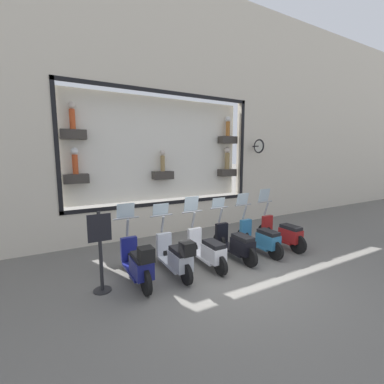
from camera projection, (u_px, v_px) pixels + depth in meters
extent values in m
plane|color=#66635E|center=(225.00, 271.00, 6.13)|extent=(120.00, 120.00, 0.00)
cube|color=beige|center=(347.00, 128.00, 13.78)|extent=(0.40, 14.66, 8.43)
cube|color=beige|center=(165.00, 218.00, 9.17)|extent=(0.40, 6.68, 1.04)
cube|color=beige|center=(162.00, 34.00, 8.30)|extent=(0.40, 6.68, 3.58)
cube|color=black|center=(166.00, 92.00, 8.38)|extent=(0.04, 6.68, 0.12)
cube|color=black|center=(167.00, 203.00, 8.90)|extent=(0.04, 6.68, 0.12)
cube|color=black|center=(242.00, 150.00, 10.22)|extent=(0.04, 0.12, 3.81)
cube|color=black|center=(57.00, 148.00, 7.06)|extent=(0.04, 0.12, 3.81)
cube|color=white|center=(160.00, 150.00, 9.12)|extent=(0.04, 6.44, 3.57)
cube|color=#38332D|center=(228.00, 140.00, 10.23)|extent=(0.36, 0.71, 0.28)
cylinder|color=#B26B2D|center=(228.00, 129.00, 10.17)|extent=(0.16, 0.16, 0.57)
sphere|color=white|center=(228.00, 119.00, 10.12)|extent=(0.21, 0.21, 0.21)
cube|color=#38332D|center=(73.00, 134.00, 7.52)|extent=(0.36, 0.71, 0.28)
cylinder|color=#CC4C23|center=(72.00, 119.00, 7.46)|extent=(0.16, 0.16, 0.58)
sphere|color=beige|center=(71.00, 105.00, 7.41)|extent=(0.21, 0.21, 0.21)
cube|color=#38332D|center=(227.00, 173.00, 10.42)|extent=(0.36, 0.71, 0.28)
cylinder|color=#9E7F4C|center=(227.00, 161.00, 10.35)|extent=(0.18, 0.18, 0.66)
sphere|color=beige|center=(227.00, 150.00, 10.29)|extent=(0.24, 0.24, 0.24)
cube|color=#38332D|center=(163.00, 175.00, 9.06)|extent=(0.36, 0.71, 0.28)
cylinder|color=#9E7F4C|center=(163.00, 163.00, 9.00)|extent=(0.15, 0.15, 0.55)
sphere|color=beige|center=(162.00, 153.00, 8.95)|extent=(0.20, 0.20, 0.20)
cube|color=#38332D|center=(76.00, 179.00, 7.71)|extent=(0.36, 0.71, 0.28)
cylinder|color=#CC4C23|center=(75.00, 164.00, 7.65)|extent=(0.16, 0.16, 0.58)
sphere|color=white|center=(74.00, 151.00, 7.59)|extent=(0.21, 0.21, 0.21)
cylinder|color=black|center=(256.00, 146.00, 10.33)|extent=(0.35, 0.05, 0.05)
torus|color=black|center=(259.00, 146.00, 10.18)|extent=(0.56, 0.06, 0.56)
cylinder|color=white|center=(259.00, 146.00, 10.18)|extent=(0.46, 0.03, 0.46)
cylinder|color=black|center=(265.00, 232.00, 8.31)|extent=(0.53, 0.09, 0.53)
cylinder|color=black|center=(298.00, 244.00, 7.20)|extent=(0.53, 0.09, 0.53)
cube|color=maroon|center=(280.00, 238.00, 7.76)|extent=(1.02, 0.38, 0.06)
cube|color=maroon|center=(290.00, 235.00, 7.40)|extent=(0.61, 0.35, 0.36)
cube|color=black|center=(291.00, 227.00, 7.37)|extent=(0.58, 0.31, 0.10)
cube|color=maroon|center=(267.00, 224.00, 8.18)|extent=(0.12, 0.37, 0.56)
cylinder|color=gray|center=(266.00, 209.00, 8.17)|extent=(0.20, 0.06, 0.45)
cylinder|color=gray|center=(265.00, 202.00, 8.20)|extent=(0.04, 0.61, 0.04)
cube|color=silver|center=(264.00, 195.00, 8.21)|extent=(0.10, 0.42, 0.41)
cylinder|color=black|center=(243.00, 237.00, 7.89)|extent=(0.50, 0.09, 0.50)
cylinder|color=black|center=(275.00, 251.00, 6.76)|extent=(0.50, 0.09, 0.50)
cube|color=teal|center=(258.00, 244.00, 7.33)|extent=(1.02, 0.38, 0.06)
cube|color=teal|center=(268.00, 241.00, 6.98)|extent=(0.61, 0.35, 0.36)
cube|color=black|center=(268.00, 232.00, 6.94)|extent=(0.58, 0.31, 0.10)
cube|color=teal|center=(246.00, 229.00, 7.76)|extent=(0.12, 0.37, 0.56)
cylinder|color=gray|center=(245.00, 212.00, 7.75)|extent=(0.20, 0.06, 0.45)
cylinder|color=gray|center=(243.00, 205.00, 7.78)|extent=(0.04, 0.60, 0.04)
cube|color=silver|center=(243.00, 199.00, 7.79)|extent=(0.09, 0.42, 0.35)
cylinder|color=black|center=(219.00, 242.00, 7.46)|extent=(0.50, 0.09, 0.50)
cylinder|color=black|center=(250.00, 257.00, 6.34)|extent=(0.50, 0.09, 0.50)
cube|color=black|center=(233.00, 249.00, 6.90)|extent=(1.02, 0.39, 0.06)
cube|color=black|center=(243.00, 246.00, 6.55)|extent=(0.61, 0.35, 0.36)
cube|color=black|center=(243.00, 237.00, 6.51)|extent=(0.58, 0.31, 0.10)
cube|color=black|center=(222.00, 233.00, 7.33)|extent=(0.12, 0.37, 0.56)
cylinder|color=gray|center=(220.00, 215.00, 7.32)|extent=(0.20, 0.06, 0.45)
cylinder|color=gray|center=(219.00, 208.00, 7.35)|extent=(0.04, 0.60, 0.04)
cube|color=silver|center=(218.00, 203.00, 7.36)|extent=(0.08, 0.42, 0.28)
cylinder|color=black|center=(192.00, 248.00, 7.05)|extent=(0.46, 0.09, 0.46)
cylinder|color=black|center=(221.00, 266.00, 5.90)|extent=(0.46, 0.09, 0.46)
cube|color=silver|center=(205.00, 256.00, 6.47)|extent=(1.02, 0.39, 0.06)
cube|color=silver|center=(214.00, 253.00, 6.12)|extent=(0.61, 0.35, 0.36)
cube|color=black|center=(214.00, 244.00, 6.09)|extent=(0.58, 0.31, 0.10)
cube|color=silver|center=(195.00, 238.00, 6.90)|extent=(0.12, 0.37, 0.56)
cylinder|color=gray|center=(193.00, 220.00, 6.89)|extent=(0.20, 0.06, 0.45)
cylinder|color=gray|center=(192.00, 212.00, 6.92)|extent=(0.04, 0.60, 0.04)
cube|color=silver|center=(191.00, 204.00, 6.93)|extent=(0.10, 0.42, 0.41)
cylinder|color=black|center=(162.00, 254.00, 6.62)|extent=(0.46, 0.09, 0.46)
cylinder|color=black|center=(186.00, 274.00, 5.47)|extent=(0.46, 0.09, 0.46)
cube|color=#B7BCC6|center=(173.00, 263.00, 6.05)|extent=(1.02, 0.38, 0.06)
cube|color=#B7BCC6|center=(180.00, 261.00, 5.69)|extent=(0.61, 0.35, 0.36)
cube|color=black|center=(180.00, 251.00, 5.66)|extent=(0.58, 0.31, 0.10)
cube|color=#B7BCC6|center=(164.00, 244.00, 6.47)|extent=(0.12, 0.37, 0.56)
cylinder|color=gray|center=(163.00, 224.00, 6.46)|extent=(0.20, 0.06, 0.45)
cylinder|color=gray|center=(161.00, 215.00, 6.49)|extent=(0.04, 0.60, 0.04)
cube|color=silver|center=(161.00, 209.00, 6.51)|extent=(0.08, 0.42, 0.30)
cube|color=black|center=(187.00, 248.00, 5.34)|extent=(0.28, 0.28, 0.28)
cylinder|color=black|center=(128.00, 259.00, 6.16)|extent=(0.53, 0.09, 0.53)
cylinder|color=black|center=(146.00, 282.00, 5.06)|extent=(0.53, 0.09, 0.53)
cube|color=navy|center=(136.00, 270.00, 5.61)|extent=(1.02, 0.38, 0.06)
cube|color=navy|center=(141.00, 267.00, 5.26)|extent=(0.61, 0.35, 0.36)
cube|color=black|center=(141.00, 257.00, 5.23)|extent=(0.58, 0.31, 0.10)
cube|color=navy|center=(129.00, 249.00, 6.04)|extent=(0.12, 0.37, 0.56)
cylinder|color=gray|center=(127.00, 228.00, 6.03)|extent=(0.20, 0.06, 0.45)
cylinder|color=gray|center=(126.00, 218.00, 6.06)|extent=(0.04, 0.61, 0.04)
cube|color=silver|center=(126.00, 210.00, 6.07)|extent=(0.09, 0.42, 0.35)
cube|color=black|center=(146.00, 254.00, 4.93)|extent=(0.28, 0.28, 0.28)
cylinder|color=#232326|center=(103.00, 290.00, 5.24)|extent=(0.36, 0.36, 0.02)
cylinder|color=#232326|center=(100.00, 252.00, 5.12)|extent=(0.07, 0.07, 1.66)
cube|color=black|center=(99.00, 228.00, 5.03)|extent=(0.03, 0.45, 0.55)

